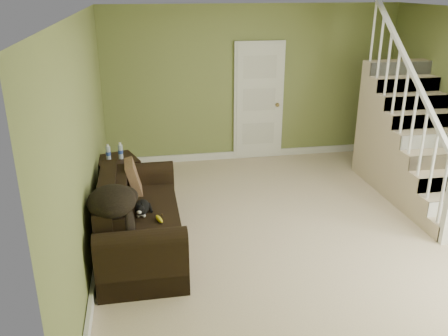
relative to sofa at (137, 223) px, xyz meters
name	(u,v)px	position (x,y,z in m)	size (l,w,h in m)	color
floor	(301,229)	(2.02, 0.07, -0.31)	(5.00, 5.50, 0.01)	#C3AA8D
ceiling	(315,13)	(2.02, 0.07, 2.29)	(5.00, 5.50, 0.01)	white
wall_back	(253,84)	(2.02, 2.82, 0.99)	(5.00, 0.04, 2.60)	olive
wall_left	(85,142)	(-0.48, 0.07, 0.99)	(0.04, 5.50, 2.60)	olive
baseboard_back	(252,154)	(2.02, 2.79, -0.25)	(5.00, 0.04, 0.12)	white
baseboard_left	(99,243)	(-0.45, 0.07, -0.25)	(0.04, 5.50, 0.12)	white
door	(259,102)	(2.12, 2.78, 0.69)	(0.86, 0.12, 2.02)	white
staircase	(412,148)	(4.01, 1.04, 0.33)	(1.00, 2.51, 2.82)	#C3AA8D
sofa	(137,223)	(0.00, 0.00, 0.00)	(0.90, 2.08, 0.82)	black
side_table	(117,180)	(-0.26, 1.33, 0.02)	(0.69, 0.69, 0.88)	black
cat	(142,208)	(0.07, -0.05, 0.21)	(0.21, 0.44, 0.21)	black
banana	(159,219)	(0.25, -0.25, 0.16)	(0.05, 0.18, 0.05)	yellow
throw_pillow	(134,177)	(-0.02, 0.64, 0.31)	(0.10, 0.42, 0.42)	#543321
throw_blanket	(112,201)	(-0.22, -0.51, 0.54)	(0.48, 0.64, 0.26)	black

